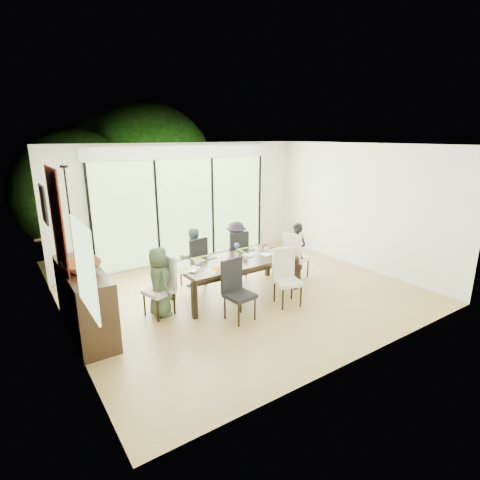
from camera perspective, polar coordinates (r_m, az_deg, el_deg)
floor at (r=7.01m, az=1.16°, el=-8.40°), size 6.00×5.00×0.01m
ceiling at (r=6.40m, az=1.29°, el=14.34°), size 6.00×5.00×0.01m
wall_back at (r=8.70m, az=-8.40°, el=5.56°), size 6.00×0.02×2.70m
wall_front at (r=4.82m, az=18.70°, el=-3.34°), size 6.00×0.02×2.70m
wall_left at (r=5.48m, az=-25.47°, el=-1.82°), size 0.02×5.00×2.70m
wall_right at (r=8.63m, az=17.84°, el=4.89°), size 0.02×5.00×2.70m
glass_doors at (r=8.69m, az=-8.24°, el=4.55°), size 4.20×0.02×2.30m
blinds_header at (r=8.53m, az=-8.56°, el=13.14°), size 4.40×0.06×0.28m
mullion_a at (r=8.02m, az=-21.82°, el=2.64°), size 0.05×0.04×2.30m
mullion_b at (r=8.41m, az=-12.51°, el=3.97°), size 0.05×0.04×2.30m
mullion_c at (r=9.00m, az=-4.20°, el=5.05°), size 0.05×0.04×2.30m
mullion_d at (r=9.76m, az=2.97°, el=5.91°), size 0.05×0.04×2.30m
side_window at (r=4.31m, az=-22.59°, el=-3.89°), size 0.02×0.90×1.00m
deck at (r=9.82m, az=-10.34°, el=-1.78°), size 6.00×1.80×0.10m
rail_top at (r=10.38m, az=-12.31°, el=2.49°), size 6.00×0.08×0.06m
foliage_left at (r=10.69m, az=-23.67°, el=6.77°), size 3.20×3.20×3.20m
foliage_mid at (r=11.81m, az=-13.81°, el=10.12°), size 4.00×4.00×4.00m
foliage_right at (r=11.91m, az=-4.06°, el=7.95°), size 2.80×2.80×2.80m
foliage_far at (r=12.19m, az=-19.38°, el=9.00°), size 3.60×3.60×3.60m
table_top at (r=6.81m, az=-0.63°, el=-3.24°), size 2.15×0.98×0.05m
table_apron at (r=6.84m, az=-0.63°, el=-3.88°), size 1.97×0.81×0.09m
table_leg_fl at (r=6.09m, az=-6.97°, el=-9.15°), size 0.08×0.08×0.62m
table_leg_fr at (r=7.24m, az=8.46°, el=-5.08°), size 0.08×0.08×0.62m
table_leg_bl at (r=6.81m, az=-10.32°, el=-6.54°), size 0.08×0.08×0.62m
table_leg_br at (r=7.85m, az=4.24°, el=-3.28°), size 0.08×0.08×0.62m
chair_left_end at (r=6.22m, az=-12.33°, el=-7.00°), size 0.51×0.51×0.98m
chair_right_end at (r=7.75m, az=8.68°, el=-2.26°), size 0.50×0.50×0.98m
chair_far_left at (r=7.35m, az=-7.23°, el=-3.19°), size 0.49×0.49×0.98m
chair_far_right at (r=7.82m, az=-0.70°, el=-1.89°), size 0.48×0.48×0.98m
chair_near_left at (r=5.93m, az=-0.03°, el=-7.77°), size 0.46×0.46×0.98m
chair_near_right at (r=6.50m, az=7.33°, el=-5.75°), size 0.50×0.50×0.98m
person_left_end at (r=6.20m, az=-12.20°, el=-6.24°), size 0.34×0.54×1.16m
person_right_end at (r=7.71m, az=8.60°, el=-1.68°), size 0.46×0.60×1.16m
person_far_left at (r=7.30m, az=-7.19°, el=-2.61°), size 0.55×0.36×1.16m
person_far_right at (r=7.78m, az=-0.62°, el=-1.33°), size 0.60×0.44×1.16m
placemat_left at (r=6.36m, az=-7.82°, el=-4.51°), size 0.39×0.29×0.01m
placemat_right at (r=7.34m, az=5.57°, el=-1.66°), size 0.39×0.29×0.01m
placemat_far_l at (r=6.91m, az=-5.59°, el=-2.78°), size 0.39×0.29×0.01m
placemat_far_r at (r=7.41m, az=1.21°, el=-1.42°), size 0.39×0.29×0.01m
placemat_paper at (r=6.29m, az=-3.32°, el=-4.63°), size 0.39×0.29×0.01m
tablet_far_l at (r=6.91m, az=-4.66°, el=-2.68°), size 0.23×0.16×0.01m
tablet_far_r at (r=7.34m, az=1.12°, el=-1.53°), size 0.21×0.15×0.01m
papers at (r=7.16m, az=4.27°, el=-2.11°), size 0.27×0.20×0.00m
platter_base at (r=6.28m, az=-3.32°, el=-4.51°), size 0.23×0.23×0.02m
platter_snacks at (r=6.28m, az=-3.33°, el=-4.37°), size 0.18×0.18×0.01m
vase at (r=6.85m, az=-0.52°, el=-2.42°), size 0.07×0.07×0.11m
hyacinth_stems at (r=6.82m, az=-0.52°, el=-1.56°), size 0.04×0.04×0.14m
hyacinth_blooms at (r=6.79m, az=-0.52°, el=-0.84°), size 0.10×0.10×0.10m
laptop at (r=6.31m, az=-6.60°, el=-4.53°), size 0.35×0.33×0.02m
cup_a at (r=6.58m, az=-6.47°, el=-3.40°), size 0.16×0.16×0.09m
cup_b at (r=6.79m, az=0.89°, el=-2.70°), size 0.12×0.12×0.08m
cup_c at (r=7.31m, az=4.17°, el=-1.37°), size 0.15×0.15×0.09m
book at (r=6.97m, az=0.85°, el=-2.49°), size 0.20×0.23×0.02m
sideboard at (r=6.04m, az=-22.58°, el=-8.50°), size 0.50×1.79×1.01m
bowl at (r=5.75m, az=-22.96°, el=-3.67°), size 0.53×0.53×0.13m
candlestick_base at (r=6.18m, az=-23.77°, el=-2.85°), size 0.11×0.11×0.04m
candlestick_shaft at (r=6.01m, az=-24.50°, el=3.54°), size 0.03×0.03×1.40m
candlestick_pan at (r=5.92m, az=-25.27°, el=10.10°), size 0.11×0.11×0.03m
candle at (r=5.92m, az=-25.34°, el=10.75°), size 0.04×0.04×0.11m
tapestry at (r=5.79m, az=-26.13°, el=2.56°), size 0.02×1.00×1.50m
art_frame at (r=7.05m, az=-27.78°, el=4.87°), size 0.03×0.55×0.65m
art_canvas at (r=7.05m, az=-27.62°, el=4.89°), size 0.01×0.45×0.55m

